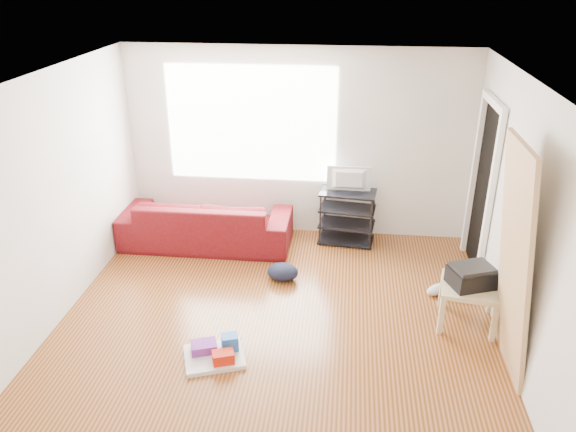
# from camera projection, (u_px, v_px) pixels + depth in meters

# --- Properties ---
(room) EXTENTS (4.51, 5.01, 2.51)m
(room) POSITION_uv_depth(u_px,v_px,m) (281.00, 219.00, 5.20)
(room) COLOR #562C0E
(room) RESTS_ON ground
(sofa) EXTENTS (2.19, 0.86, 0.64)m
(sofa) POSITION_uv_depth(u_px,v_px,m) (208.00, 243.00, 7.47)
(sofa) COLOR #5B0508
(sofa) RESTS_ON ground
(tv_stand) EXTENTS (0.76, 0.49, 0.72)m
(tv_stand) POSITION_uv_depth(u_px,v_px,m) (347.00, 216.00, 7.37)
(tv_stand) COLOR black
(tv_stand) RESTS_ON ground
(tv) EXTENTS (0.56, 0.07, 0.32)m
(tv) POSITION_uv_depth(u_px,v_px,m) (349.00, 180.00, 7.16)
(tv) COLOR black
(tv) RESTS_ON tv_stand
(side_table) EXTENTS (0.63, 0.63, 0.45)m
(side_table) POSITION_uv_depth(u_px,v_px,m) (469.00, 291.00, 5.69)
(side_table) COLOR tan
(side_table) RESTS_ON ground
(printer) EXTENTS (0.51, 0.45, 0.22)m
(printer) POSITION_uv_depth(u_px,v_px,m) (472.00, 276.00, 5.61)
(printer) COLOR black
(printer) RESTS_ON side_table
(bucket) EXTENTS (0.33, 0.33, 0.28)m
(bucket) POSITION_uv_depth(u_px,v_px,m) (241.00, 251.00, 7.27)
(bucket) COLOR #062BA6
(bucket) RESTS_ON ground
(toilet_paper) EXTENTS (0.11, 0.11, 0.10)m
(toilet_paper) POSITION_uv_depth(u_px,v_px,m) (241.00, 238.00, 7.21)
(toilet_paper) COLOR white
(toilet_paper) RESTS_ON bucket
(cleaning_tray) EXTENTS (0.66, 0.60, 0.20)m
(cleaning_tray) POSITION_uv_depth(u_px,v_px,m) (216.00, 353.00, 5.30)
(cleaning_tray) COLOR silver
(cleaning_tray) RESTS_ON ground
(backpack) EXTENTS (0.40, 0.34, 0.20)m
(backpack) POSITION_uv_depth(u_px,v_px,m) (283.00, 279.00, 6.63)
(backpack) COLOR black
(backpack) RESTS_ON ground
(sneakers) EXTENTS (0.54, 0.28, 0.12)m
(sneakers) POSITION_uv_depth(u_px,v_px,m) (448.00, 291.00, 6.27)
(sneakers) COLOR silver
(sneakers) RESTS_ON ground
(door_panel) EXTENTS (0.27, 0.86, 2.15)m
(door_panel) POSITION_uv_depth(u_px,v_px,m) (496.00, 363.00, 5.26)
(door_panel) COLOR tan
(door_panel) RESTS_ON ground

